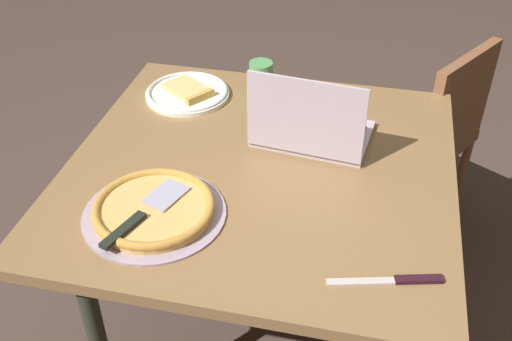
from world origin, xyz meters
The scene contains 7 objects.
dining_table centered at (0.00, 0.00, 0.68)m, with size 1.00×1.02×0.77m.
laptop centered at (-0.13, 0.11, 0.82)m, with size 0.26×0.34×0.24m.
pizza_plate centered at (-0.31, -0.30, 0.78)m, with size 0.26×0.26×0.04m.
pizza_tray centered at (0.25, -0.20, 0.79)m, with size 0.34×0.34×0.04m.
table_knife centered at (0.34, 0.37, 0.77)m, with size 0.08×0.24×0.01m.
drink_cup centered at (-0.38, -0.08, 0.82)m, with size 0.07×0.07×0.10m.
chair_near centered at (-0.71, 0.47, 0.49)m, with size 0.54×0.54×0.84m.
Camera 1 is at (1.26, 0.27, 1.71)m, focal length 41.96 mm.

